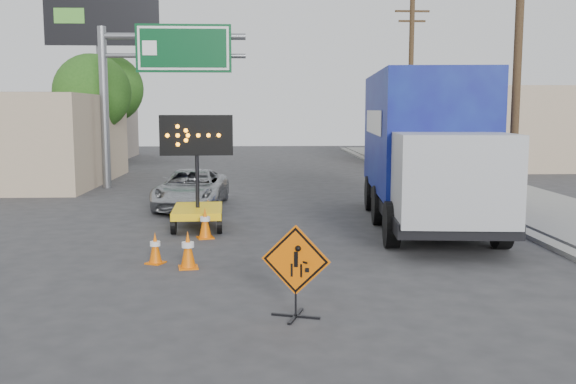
{
  "coord_description": "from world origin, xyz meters",
  "views": [
    {
      "loc": [
        0.04,
        -9.7,
        3.34
      ],
      "look_at": [
        0.62,
        3.21,
        1.68
      ],
      "focal_mm": 40.0,
      "sensor_mm": 36.0,
      "label": 1
    }
  ],
  "objects": [
    {
      "name": "construction_sign",
      "position": [
        0.62,
        0.32,
        0.81
      ],
      "size": [
        1.1,
        0.79,
        1.52
      ],
      "rotation": [
        0.0,
        0.0,
        -0.32
      ],
      "color": "black",
      "rests_on": "ground"
    },
    {
      "name": "billboard",
      "position": [
        -8.35,
        25.87,
        7.35
      ],
      "size": [
        6.1,
        0.54,
        9.85
      ],
      "color": "slate",
      "rests_on": "ground"
    },
    {
      "name": "utility_pole_far",
      "position": [
        8.0,
        24.0,
        4.68
      ],
      "size": [
        1.8,
        0.26,
        9.0
      ],
      "color": "#43331C",
      "rests_on": "ground"
    },
    {
      "name": "box_truck",
      "position": [
        4.82,
        8.53,
        2.0
      ],
      "size": [
        3.59,
        9.49,
        4.41
      ],
      "rotation": [
        0.0,
        0.0,
        -0.09
      ],
      "color": "black",
      "rests_on": "ground"
    },
    {
      "name": "tree_left_far",
      "position": [
        -9.0,
        30.0,
        4.6
      ],
      "size": [
        4.1,
        4.1,
        6.66
      ],
      "color": "#43331C",
      "rests_on": "ground"
    },
    {
      "name": "cone_a",
      "position": [
        -1.48,
        3.67,
        0.4
      ],
      "size": [
        0.47,
        0.47,
        0.8
      ],
      "rotation": [
        0.0,
        0.0,
        0.17
      ],
      "color": "#E05E04",
      "rests_on": "ground"
    },
    {
      "name": "arrow_board",
      "position": [
        -1.7,
        8.25,
        0.71
      ],
      "size": [
        2.02,
        2.31,
        3.2
      ],
      "rotation": [
        0.0,
        0.0,
        0.05
      ],
      "color": "yellow",
      "rests_on": "ground"
    },
    {
      "name": "sidewalk_right",
      "position": [
        9.5,
        15.0,
        0.07
      ],
      "size": [
        4.0,
        60.0,
        0.15
      ],
      "primitive_type": "cube",
      "color": "gray",
      "rests_on": "ground"
    },
    {
      "name": "building_right_far",
      "position": [
        13.0,
        30.0,
        2.3
      ],
      "size": [
        10.0,
        14.0,
        4.6
      ],
      "primitive_type": "cube",
      "color": "tan",
      "rests_on": "ground"
    },
    {
      "name": "storefront_left_far",
      "position": [
        -15.0,
        34.0,
        2.2
      ],
      "size": [
        12.0,
        10.0,
        4.4
      ],
      "primitive_type": "cube",
      "color": "gray",
      "rests_on": "ground"
    },
    {
      "name": "cone_b",
      "position": [
        -2.24,
        4.12,
        0.35
      ],
      "size": [
        0.47,
        0.47,
        0.69
      ],
      "rotation": [
        0.0,
        0.0,
        -0.43
      ],
      "color": "#E05E04",
      "rests_on": "ground"
    },
    {
      "name": "ground",
      "position": [
        0.0,
        0.0,
        0.0
      ],
      "size": [
        100.0,
        100.0,
        0.0
      ],
      "primitive_type": "plane",
      "color": "#2D2D30",
      "rests_on": "ground"
    },
    {
      "name": "cone_d",
      "position": [
        -1.51,
        9.57,
        0.33
      ],
      "size": [
        0.41,
        0.41,
        0.65
      ],
      "rotation": [
        0.0,
        0.0,
        0.31
      ],
      "color": "#E05E04",
      "rests_on": "ground"
    },
    {
      "name": "cone_c",
      "position": [
        -1.38,
        6.86,
        0.41
      ],
      "size": [
        0.51,
        0.51,
        0.81
      ],
      "rotation": [
        0.0,
        0.0,
        0.29
      ],
      "color": "#E05E04",
      "rests_on": "ground"
    },
    {
      "name": "pickup_truck",
      "position": [
        -2.28,
        12.19,
        0.65
      ],
      "size": [
        2.4,
        4.8,
        1.3
      ],
      "primitive_type": "imported",
      "rotation": [
        0.0,
        0.0,
        -0.05
      ],
      "color": "#9EA1A5",
      "rests_on": "ground"
    },
    {
      "name": "highway_gantry",
      "position": [
        -4.43,
        17.96,
        5.07
      ],
      "size": [
        6.18,
        0.38,
        6.9
      ],
      "color": "slate",
      "rests_on": "ground"
    },
    {
      "name": "curb_right",
      "position": [
        7.2,
        15.0,
        0.06
      ],
      "size": [
        0.4,
        60.0,
        0.12
      ],
      "primitive_type": "cube",
      "color": "gray",
      "rests_on": "ground"
    },
    {
      "name": "utility_pole_near",
      "position": [
        8.0,
        10.0,
        4.68
      ],
      "size": [
        1.8,
        0.26,
        9.0
      ],
      "color": "#43331C",
      "rests_on": "ground"
    },
    {
      "name": "tree_left_near",
      "position": [
        -8.0,
        22.0,
        4.16
      ],
      "size": [
        3.71,
        3.71,
        6.03
      ],
      "color": "#43331C",
      "rests_on": "ground"
    }
  ]
}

